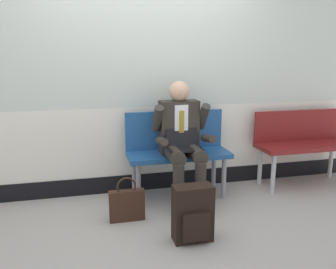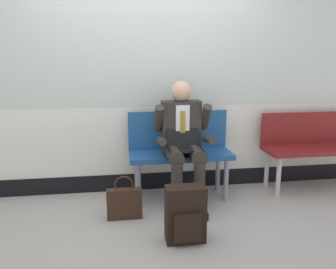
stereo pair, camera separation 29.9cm
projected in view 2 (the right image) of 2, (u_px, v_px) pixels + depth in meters
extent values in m
plane|color=#9E9991|center=(154.00, 217.00, 3.34)|extent=(18.00, 18.00, 0.00)
cube|color=beige|center=(145.00, 4.00, 3.64)|extent=(5.24, 0.12, 2.14)
cube|color=silver|center=(146.00, 139.00, 3.96)|extent=(5.24, 0.12, 0.76)
cube|color=black|center=(147.00, 179.00, 4.07)|extent=(5.24, 0.14, 0.19)
cube|color=navy|center=(181.00, 155.00, 3.70)|extent=(1.08, 0.42, 0.05)
cube|color=navy|center=(178.00, 130.00, 3.82)|extent=(1.08, 0.04, 0.41)
cylinder|color=gray|center=(139.00, 185.00, 3.54)|extent=(0.05, 0.05, 0.45)
cylinder|color=gray|center=(137.00, 175.00, 3.83)|extent=(0.05, 0.05, 0.45)
cylinder|color=gray|center=(226.00, 180.00, 3.67)|extent=(0.05, 0.05, 0.45)
cylinder|color=gray|center=(218.00, 171.00, 3.96)|extent=(0.05, 0.05, 0.45)
cube|color=maroon|center=(315.00, 149.00, 3.92)|extent=(1.13, 0.42, 0.05)
cube|color=maroon|center=(308.00, 128.00, 4.04)|extent=(1.13, 0.04, 0.37)
cylinder|color=#B7B7BC|center=(278.00, 177.00, 3.76)|extent=(0.05, 0.05, 0.45)
cylinder|color=#B7B7BC|center=(267.00, 168.00, 4.05)|extent=(0.05, 0.05, 0.45)
cylinder|color=#2D2823|center=(174.00, 154.00, 3.46)|extent=(0.15, 0.40, 0.15)
cylinder|color=#2D2823|center=(177.00, 190.00, 3.34)|extent=(0.11, 0.11, 0.50)
cube|color=black|center=(178.00, 213.00, 3.34)|extent=(0.10, 0.26, 0.07)
cylinder|color=#2D2823|center=(195.00, 153.00, 3.49)|extent=(0.15, 0.40, 0.15)
cylinder|color=#2D2823|center=(199.00, 188.00, 3.38)|extent=(0.11, 0.11, 0.50)
cube|color=black|center=(200.00, 212.00, 3.37)|extent=(0.10, 0.26, 0.07)
cube|color=#2D2823|center=(181.00, 127.00, 3.63)|extent=(0.40, 0.18, 0.55)
cube|color=silver|center=(183.00, 124.00, 3.53)|extent=(0.14, 0.01, 0.39)
cube|color=olive|center=(183.00, 127.00, 3.53)|extent=(0.05, 0.01, 0.33)
sphere|color=tan|center=(181.00, 91.00, 3.55)|extent=(0.21, 0.21, 0.21)
cylinder|color=#2D2823|center=(159.00, 118.00, 3.50)|extent=(0.09, 0.25, 0.30)
cylinder|color=#2D2823|center=(161.00, 141.00, 3.38)|extent=(0.08, 0.27, 0.12)
cylinder|color=#2D2823|center=(205.00, 117.00, 3.57)|extent=(0.09, 0.25, 0.30)
cylinder|color=#2D2823|center=(209.00, 139.00, 3.45)|extent=(0.08, 0.27, 0.12)
cube|color=black|center=(185.00, 149.00, 3.44)|extent=(0.33, 0.22, 0.02)
cube|color=black|center=(183.00, 136.00, 3.54)|extent=(0.33, 0.08, 0.21)
cube|color=black|center=(185.00, 214.00, 2.86)|extent=(0.33, 0.16, 0.48)
cube|color=black|center=(188.00, 228.00, 2.78)|extent=(0.23, 0.04, 0.24)
cube|color=#331E14|center=(124.00, 204.00, 3.27)|extent=(0.33, 0.08, 0.29)
torus|color=#331E14|center=(124.00, 185.00, 3.23)|extent=(0.18, 0.02, 0.18)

